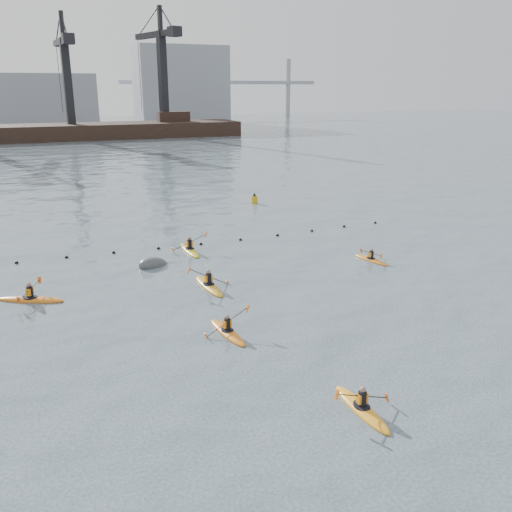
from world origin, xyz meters
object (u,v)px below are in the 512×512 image
Objects in this scene: kayaker_5 at (190,250)px; nav_buoy at (254,199)px; kayaker_1 at (362,408)px; kayaker_4 at (371,259)px; kayaker_3 at (209,285)px; kayaker_0 at (227,331)px; mooring_buoy at (153,265)px; kayaker_2 at (31,299)px.

kayaker_5 reaches higher than nav_buoy.
kayaker_4 is (9.98, 14.05, -0.01)m from kayaker_1.
kayaker_3 is 7.14m from kayaker_5.
kayaker_0 reaches higher than nav_buoy.
kayaker_3 is 1.25× the size of kayaker_4.
kayaker_0 reaches higher than mooring_buoy.
mooring_buoy is (-3.12, 18.51, -0.10)m from kayaker_1.
kayaker_5 reaches higher than kayaker_2.
nav_buoy reaches higher than kayaker_4.
kayaker_1 is 1.10× the size of kayaker_4.
kayaker_2 is at bearing -137.89° from nav_buoy.
kayaker_1 is 0.92× the size of kayaker_2.
kayaker_5 is (-10.15, 6.50, 0.02)m from kayaker_4.
kayaker_1 is 2.78× the size of nav_buoy.
kayaker_3 reaches higher than mooring_buoy.
kayaker_0 is at bearing -103.76° from kayaker_3.
kayaker_0 is 6.05m from kayaker_3.
kayaker_3 is at bearing -68.36° from mooring_buoy.
kayaker_4 is at bearing -18.81° from mooring_buoy.
kayaker_2 is 1.19× the size of kayaker_4.
kayaker_4 is (12.17, 6.53, -0.01)m from kayaker_0.
kayaker_0 is at bearing 106.19° from kayaker_1.
kayaker_5 is 3.14× the size of nav_buoy.
kayaker_2 is at bearing -13.76° from kayaker_4.
kayaker_0 is 2.84× the size of nav_buoy.
kayaker_3 is (-1.12, 13.48, 0.01)m from kayaker_1.
kayaker_1 is at bearing -88.87° from kayaker_3.
nav_buoy is (12.18, 26.00, 0.25)m from kayaker_0.
kayaker_1 is 18.35m from kayaker_2.
kayaker_5 is at bearing 34.69° from mooring_buoy.
nav_buoy is at bearing 48.88° from mooring_buoy.
kayaker_1 is 13.53m from kayaker_3.
kayaker_4 is 12.05m from kayaker_5.
mooring_buoy is (-2.00, 5.03, -0.11)m from kayaker_3.
kayaker_3 reaches higher than kayaker_5.
kayaker_3 is (9.18, -1.70, 0.00)m from kayaker_2.
mooring_buoy is (7.19, 3.33, -0.11)m from kayaker_2.
kayaker_2 is at bearing -152.21° from kayaker_5.
kayaker_1 reaches higher than nav_buoy.
nav_buoy is (9.99, 33.53, 0.25)m from kayaker_1.
kayaker_3 reaches higher than kayaker_4.
kayaker_4 is (20.28, -1.13, -0.02)m from kayaker_2.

